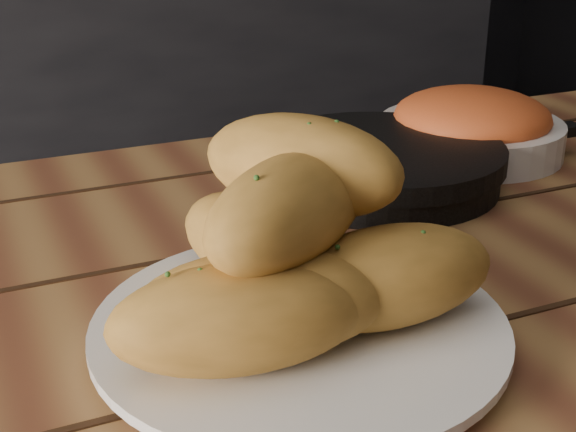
% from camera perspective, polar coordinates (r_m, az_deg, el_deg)
% --- Properties ---
extents(table, '(1.53, 0.86, 0.75)m').
position_cam_1_polar(table, '(0.71, 4.59, -11.68)').
color(table, olive).
rests_on(table, ground).
extents(plate, '(0.29, 0.29, 0.02)m').
position_cam_1_polar(plate, '(0.57, 0.82, -8.13)').
color(plate, white).
rests_on(plate, table).
extents(bread_rolls, '(0.28, 0.23, 0.14)m').
position_cam_1_polar(bread_rolls, '(0.54, 0.15, -2.64)').
color(bread_rolls, '#B47E32').
rests_on(bread_rolls, plate).
extents(skillet, '(0.40, 0.26, 0.05)m').
position_cam_1_polar(skillet, '(0.87, 6.74, 3.73)').
color(skillet, black).
rests_on(skillet, table).
extents(bowl, '(0.22, 0.22, 0.08)m').
position_cam_1_polar(bowl, '(0.99, 12.90, 6.24)').
color(bowl, white).
rests_on(bowl, table).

